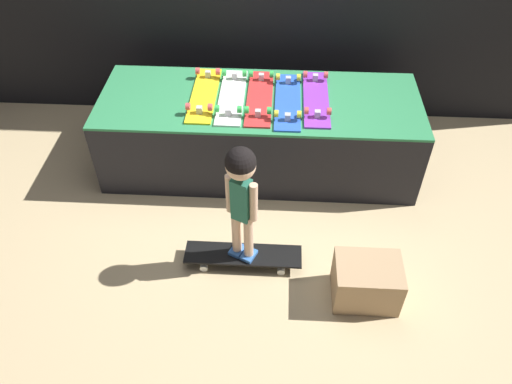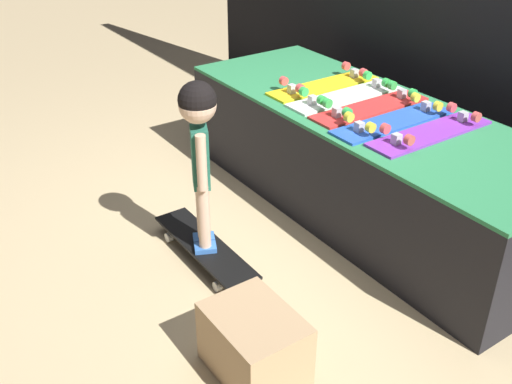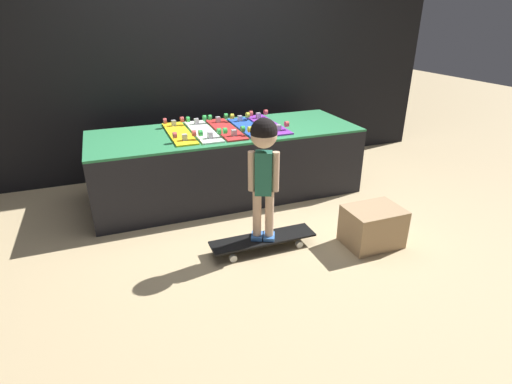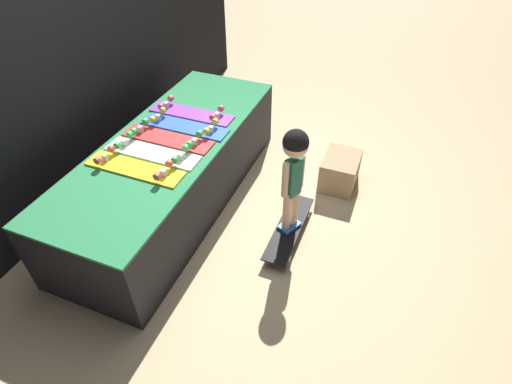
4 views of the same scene
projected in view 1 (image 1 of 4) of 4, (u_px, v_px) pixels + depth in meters
The scene contains 10 objects.
ground_plane at pixel (256, 205), 3.79m from camera, with size 16.00×16.00×0.00m, color tan.
display_rack at pixel (259, 133), 3.94m from camera, with size 2.42×0.87×0.62m.
skateboard_yellow_on_rack at pixel (204, 94), 3.75m from camera, with size 0.19×0.75×0.09m.
skateboard_white_on_rack at pixel (232, 96), 3.73m from camera, with size 0.19×0.75×0.09m.
skateboard_red_on_rack at pixel (260, 97), 3.72m from camera, with size 0.19×0.75×0.09m.
skateboard_blue_on_rack at pixel (288, 100), 3.68m from camera, with size 0.19×0.75×0.09m.
skateboard_purple_on_rack at pixel (316, 97), 3.71m from camera, with size 0.19×0.75×0.09m.
skateboard_on_floor at pixel (243, 255), 3.35m from camera, with size 0.78×0.19×0.09m.
child at pixel (241, 185), 2.90m from camera, with size 0.20×0.18×0.89m.
storage_box at pixel (366, 282), 3.10m from camera, with size 0.41×0.31×0.29m.
Camera 1 is at (0.15, -2.67, 2.69)m, focal length 35.00 mm.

